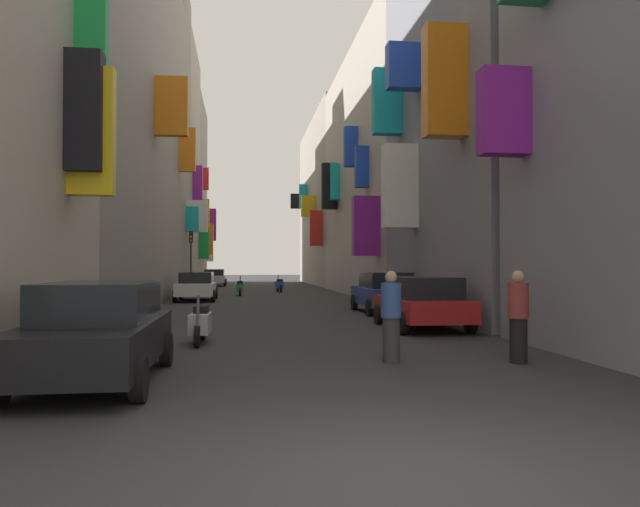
# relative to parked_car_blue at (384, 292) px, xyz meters

# --- Properties ---
(ground_plane) EXTENTS (140.00, 140.00, 0.00)m
(ground_plane) POSITION_rel_parked_car_blue_xyz_m (-3.95, 13.08, -0.79)
(ground_plane) COLOR #2D2D30
(building_left_mid_a) EXTENTS (7.37, 23.47, 18.19)m
(building_left_mid_a) POSITION_rel_parked_car_blue_xyz_m (-11.95, 5.89, 8.30)
(building_left_mid_a) COLOR gray
(building_left_mid_a) RESTS_ON ground
(building_left_mid_b) EXTENTS (7.40, 4.40, 20.45)m
(building_left_mid_b) POSITION_rel_parked_car_blue_xyz_m (-11.94, 19.81, 9.41)
(building_left_mid_b) COLOR gray
(building_left_mid_b) RESTS_ON ground
(building_left_mid_c) EXTENTS (7.10, 9.90, 19.23)m
(building_left_mid_c) POSITION_rel_parked_car_blue_xyz_m (-11.93, 26.96, 8.81)
(building_left_mid_c) COLOR #9E9384
(building_left_mid_c) RESTS_ON ground
(building_left_far) EXTENTS (7.16, 11.16, 17.48)m
(building_left_far) POSITION_rel_parked_car_blue_xyz_m (-11.93, 37.50, 7.93)
(building_left_far) COLOR gray
(building_left_far) RESTS_ON ground
(building_right_mid_b) EXTENTS (7.25, 11.16, 16.42)m
(building_right_mid_b) POSITION_rel_parked_car_blue_xyz_m (4.03, -1.70, 7.41)
(building_right_mid_b) COLOR gray
(building_right_mid_b) RESTS_ON ground
(building_right_mid_c) EXTENTS (7.25, 19.22, 14.66)m
(building_right_mid_c) POSITION_rel_parked_car_blue_xyz_m (4.04, 13.49, 6.53)
(building_right_mid_c) COLOR #B2A899
(building_right_mid_c) RESTS_ON ground
(building_right_far) EXTENTS (7.35, 19.97, 15.06)m
(building_right_far) POSITION_rel_parked_car_blue_xyz_m (4.04, 33.09, 6.74)
(building_right_far) COLOR #9E9384
(building_right_far) RESTS_ON ground
(parked_car_blue) EXTENTS (1.91, 4.35, 1.52)m
(parked_car_blue) POSITION_rel_parked_car_blue_xyz_m (0.00, 0.00, 0.00)
(parked_car_blue) COLOR navy
(parked_car_blue) RESTS_ON ground
(parked_car_red) EXTENTS (2.01, 4.18, 1.46)m
(parked_car_red) POSITION_rel_parked_car_blue_xyz_m (-0.27, -5.55, -0.03)
(parked_car_red) COLOR #B21E1E
(parked_car_red) RESTS_ON ground
(parked_car_silver) EXTENTS (1.99, 4.44, 1.41)m
(parked_car_silver) POSITION_rel_parked_car_blue_xyz_m (-7.57, 29.52, -0.04)
(parked_car_silver) COLOR #B7B7BC
(parked_car_silver) RESTS_ON ground
(parked_car_white) EXTENTS (1.97, 4.39, 1.42)m
(parked_car_white) POSITION_rel_parked_car_blue_xyz_m (-7.54, 8.74, -0.04)
(parked_car_white) COLOR white
(parked_car_white) RESTS_ON ground
(parked_car_black) EXTENTS (1.92, 4.34, 1.53)m
(parked_car_black) POSITION_rel_parked_car_blue_xyz_m (-7.51, -12.31, 0.00)
(parked_car_black) COLOR black
(parked_car_black) RESTS_ON ground
(scooter_green) EXTENTS (0.46, 1.90, 1.13)m
(scooter_green) POSITION_rel_parked_car_blue_xyz_m (-5.38, 13.38, -0.33)
(scooter_green) COLOR #287F3D
(scooter_green) RESTS_ON ground
(scooter_orange) EXTENTS (0.60, 1.82, 1.13)m
(scooter_orange) POSITION_rel_parked_car_blue_xyz_m (-7.07, 35.08, -0.33)
(scooter_orange) COLOR orange
(scooter_orange) RESTS_ON ground
(scooter_silver) EXTENTS (0.48, 1.81, 1.13)m
(scooter_silver) POSITION_rel_parked_car_blue_xyz_m (-6.24, -7.94, -0.33)
(scooter_silver) COLOR #ADADB2
(scooter_silver) RESTS_ON ground
(scooter_blue) EXTENTS (0.55, 1.77, 1.13)m
(scooter_blue) POSITION_rel_parked_car_blue_xyz_m (-2.81, 17.65, -0.33)
(scooter_blue) COLOR #2D4CAD
(scooter_blue) RESTS_ON ground
(scooter_red) EXTENTS (0.62, 1.96, 1.13)m
(scooter_red) POSITION_rel_parked_car_blue_xyz_m (-7.51, 16.92, -0.33)
(scooter_red) COLOR red
(scooter_red) RESTS_ON ground
(scooter_white) EXTENTS (0.66, 1.88, 1.13)m
(scooter_white) POSITION_rel_parked_car_blue_xyz_m (-7.88, 13.79, -0.33)
(scooter_white) COLOR silver
(scooter_white) RESTS_ON ground
(pedestrian_crossing) EXTENTS (0.38, 0.38, 1.69)m
(pedestrian_crossing) POSITION_rel_parked_car_blue_xyz_m (-2.55, -11.02, 0.05)
(pedestrian_crossing) COLOR #333333
(pedestrian_crossing) RESTS_ON ground
(pedestrian_near_left) EXTENTS (0.49, 0.49, 1.70)m
(pedestrian_near_left) POSITION_rel_parked_car_blue_xyz_m (-0.26, -11.45, 0.06)
(pedestrian_near_left) COLOR black
(pedestrian_near_left) RESTS_ON ground
(traffic_light_near_corner) EXTENTS (0.26, 0.34, 3.99)m
(traffic_light_near_corner) POSITION_rel_parked_car_blue_xyz_m (-8.57, 17.88, 1.94)
(traffic_light_near_corner) COLOR #2D2D2D
(traffic_light_near_corner) RESTS_ON ground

